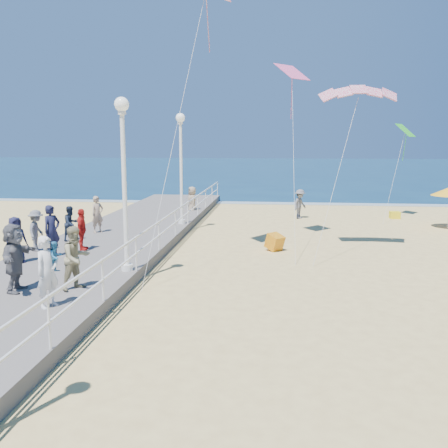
# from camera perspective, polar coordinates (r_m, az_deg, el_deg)

# --- Properties ---
(ground) EXTENTS (160.00, 160.00, 0.00)m
(ground) POSITION_cam_1_polar(r_m,az_deg,el_deg) (15.46, 8.50, -7.25)
(ground) COLOR #E1C575
(ground) RESTS_ON ground
(ocean) EXTENTS (160.00, 90.00, 0.05)m
(ocean) POSITION_cam_1_polar(r_m,az_deg,el_deg) (79.92, 6.74, 6.30)
(ocean) COLOR #0C304C
(ocean) RESTS_ON ground
(surf_line) EXTENTS (160.00, 1.20, 0.04)m
(surf_line) POSITION_cam_1_polar(r_m,az_deg,el_deg) (35.58, 7.26, 2.34)
(surf_line) COLOR silver
(surf_line) RESTS_ON ground
(boardwalk) EXTENTS (5.00, 44.00, 0.40)m
(boardwalk) POSITION_cam_1_polar(r_m,az_deg,el_deg) (16.84, -18.02, -5.52)
(boardwalk) COLOR slate
(boardwalk) RESTS_ON ground
(railing) EXTENTS (0.05, 42.00, 0.55)m
(railing) POSITION_cam_1_polar(r_m,az_deg,el_deg) (15.76, -10.06, -2.29)
(railing) COLOR white
(railing) RESTS_ON boardwalk
(lamp_post_mid) EXTENTS (0.44, 0.44, 5.32)m
(lamp_post_mid) POSITION_cam_1_polar(r_m,az_deg,el_deg) (15.54, -11.39, 6.48)
(lamp_post_mid) COLOR white
(lamp_post_mid) RESTS_ON boardwalk
(lamp_post_far) EXTENTS (0.44, 0.44, 5.32)m
(lamp_post_far) POSITION_cam_1_polar(r_m,az_deg,el_deg) (24.27, -4.94, 7.67)
(lamp_post_far) COLOR white
(lamp_post_far) RESTS_ON boardwalk
(woman_holding_toddler) EXTENTS (0.65, 0.76, 1.78)m
(woman_holding_toddler) POSITION_cam_1_polar(r_m,az_deg,el_deg) (12.89, -19.52, -5.17)
(woman_holding_toddler) COLOR silver
(woman_holding_toddler) RESTS_ON boardwalk
(toddler_held) EXTENTS (0.42, 0.46, 0.77)m
(toddler_held) POSITION_cam_1_polar(r_m,az_deg,el_deg) (12.88, -18.71, -3.56)
(toddler_held) COLOR teal
(toddler_held) RESTS_ON boardwalk
(spectator_0) EXTENTS (0.69, 0.79, 1.82)m
(spectator_0) POSITION_cam_1_polar(r_m,az_deg,el_deg) (18.47, -19.07, -0.75)
(spectator_0) COLOR #171833
(spectator_0) RESTS_ON boardwalk
(spectator_1) EXTENTS (1.02, 1.07, 1.75)m
(spectator_1) POSITION_cam_1_polar(r_m,az_deg,el_deg) (14.21, -16.56, -3.74)
(spectator_1) COLOR gray
(spectator_1) RESTS_ON boardwalk
(spectator_2) EXTENTS (0.68, 1.05, 1.53)m
(spectator_2) POSITION_cam_1_polar(r_m,az_deg,el_deg) (19.61, -20.66, -0.70)
(spectator_2) COLOR slate
(spectator_2) RESTS_ON boardwalk
(spectator_3) EXTENTS (0.56, 0.97, 1.55)m
(spectator_3) POSITION_cam_1_polar(r_m,az_deg,el_deg) (19.23, -15.96, -0.61)
(spectator_3) COLOR red
(spectator_3) RESTS_ON boardwalk
(spectator_4) EXTENTS (0.84, 0.91, 1.56)m
(spectator_4) POSITION_cam_1_polar(r_m,az_deg,el_deg) (17.92, -22.69, -1.69)
(spectator_4) COLOR #181936
(spectator_4) RESTS_ON boardwalk
(spectator_5) EXTENTS (0.74, 1.78, 1.87)m
(spectator_5) POSITION_cam_1_polar(r_m,az_deg,el_deg) (14.54, -22.81, -3.56)
(spectator_5) COLOR #59595E
(spectator_5) RESTS_ON boardwalk
(spectator_6) EXTENTS (0.65, 0.71, 1.62)m
(spectator_6) POSITION_cam_1_polar(r_m,az_deg,el_deg) (22.72, -14.26, 1.08)
(spectator_6) COLOR gray
(spectator_6) RESTS_ON boardwalk
(spectator_7) EXTENTS (0.77, 0.85, 1.42)m
(spectator_7) POSITION_cam_1_polar(r_m,az_deg,el_deg) (21.20, -17.09, 0.07)
(spectator_7) COLOR #182236
(spectator_7) RESTS_ON boardwalk
(beach_walker_a) EXTENTS (1.11, 1.25, 1.68)m
(beach_walker_a) POSITION_cam_1_polar(r_m,az_deg,el_deg) (28.91, 8.67, 2.28)
(beach_walker_a) COLOR slate
(beach_walker_a) RESTS_ON ground
(beach_walker_c) EXTENTS (0.86, 1.02, 1.77)m
(beach_walker_c) POSITION_cam_1_polar(r_m,az_deg,el_deg) (29.41, -3.65, 2.57)
(beach_walker_c) COLOR gray
(beach_walker_c) RESTS_ON ground
(box_kite) EXTENTS (0.89, 0.89, 0.74)m
(box_kite) POSITION_cam_1_polar(r_m,az_deg,el_deg) (20.37, 5.82, -2.24)
(box_kite) COLOR #CF4F0C
(box_kite) RESTS_ON ground
(beach_chair_left) EXTENTS (0.55, 0.55, 0.40)m
(beach_chair_left) POSITION_cam_1_polar(r_m,az_deg,el_deg) (30.31, 18.94, 0.98)
(beach_chair_left) COLOR yellow
(beach_chair_left) RESTS_ON ground
(kite_parafoil) EXTENTS (2.99, 0.94, 0.65)m
(kite_parafoil) POSITION_cam_1_polar(r_m,az_deg,el_deg) (20.43, 15.14, 14.63)
(kite_parafoil) COLOR #CD1844
(kite_diamond_pink) EXTENTS (1.62, 1.63, 0.73)m
(kite_diamond_pink) POSITION_cam_1_polar(r_m,az_deg,el_deg) (22.65, 7.79, 16.84)
(kite_diamond_pink) COLOR #E35390
(kite_diamond_green) EXTENTS (1.32, 1.41, 0.75)m
(kite_diamond_green) POSITION_cam_1_polar(r_m,az_deg,el_deg) (30.66, 20.03, 10.03)
(kite_diamond_green) COLOR green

